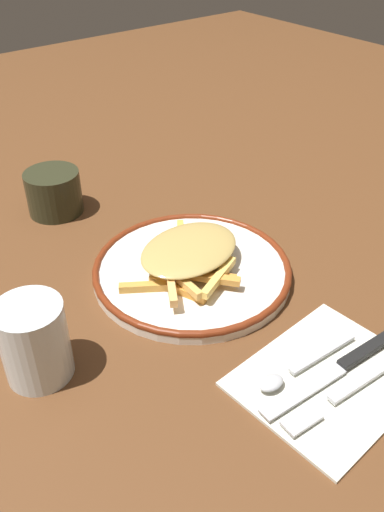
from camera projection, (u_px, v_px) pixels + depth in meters
ground_plane at (192, 275)px, 0.79m from camera, size 2.60×2.60×0.00m
plate at (192, 270)px, 0.78m from camera, size 0.29×0.29×0.02m
fries_heap at (188, 255)px, 0.76m from camera, size 0.19×0.20×0.04m
napkin at (331, 376)px, 0.63m from camera, size 0.18×0.22×0.01m
fork at (344, 392)px, 0.60m from camera, size 0.03×0.18×0.01m
knife at (343, 365)px, 0.63m from camera, size 0.03×0.21×0.01m
spoon at (292, 371)px, 0.62m from camera, size 0.02×0.15×0.01m
water_glass at (34, 341)px, 0.61m from camera, size 0.08×0.08×0.10m
coffee_mug at (54, 192)px, 0.92m from camera, size 0.12×0.09×0.07m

